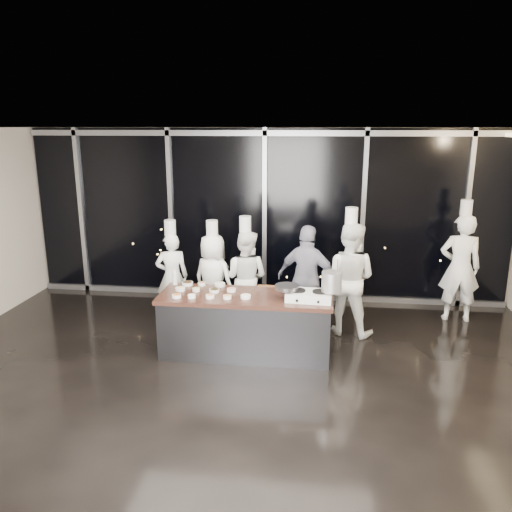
{
  "coord_description": "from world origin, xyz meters",
  "views": [
    {
      "loc": [
        0.99,
        -5.74,
        3.23
      ],
      "look_at": [
        0.11,
        1.2,
        1.4
      ],
      "focal_mm": 35.0,
      "sensor_mm": 36.0,
      "label": 1
    }
  ],
  "objects_px": {
    "demo_counter": "(246,324)",
    "chef_far_left": "(172,275)",
    "chef_left": "(213,279)",
    "chef_right": "(348,278)",
    "chef_side": "(460,267)",
    "chef_center": "(246,277)",
    "stove": "(309,295)",
    "frying_pan": "(286,287)",
    "guest": "(308,279)",
    "stock_pot": "(332,282)"
  },
  "relations": [
    {
      "from": "chef_right",
      "to": "stock_pot",
      "type": "bearing_deg",
      "value": 93.39
    },
    {
      "from": "stock_pot",
      "to": "chef_right",
      "type": "bearing_deg",
      "value": 74.69
    },
    {
      "from": "chef_far_left",
      "to": "chef_side",
      "type": "distance_m",
      "value": 4.85
    },
    {
      "from": "chef_left",
      "to": "chef_center",
      "type": "distance_m",
      "value": 0.54
    },
    {
      "from": "chef_far_left",
      "to": "chef_left",
      "type": "relative_size",
      "value": 0.98
    },
    {
      "from": "demo_counter",
      "to": "chef_side",
      "type": "height_order",
      "value": "chef_side"
    },
    {
      "from": "demo_counter",
      "to": "stock_pot",
      "type": "distance_m",
      "value": 1.41
    },
    {
      "from": "chef_far_left",
      "to": "chef_right",
      "type": "xyz_separation_m",
      "value": [
        2.93,
        -0.24,
        0.14
      ]
    },
    {
      "from": "stock_pot",
      "to": "chef_right",
      "type": "xyz_separation_m",
      "value": [
        0.29,
        1.07,
        -0.27
      ]
    },
    {
      "from": "guest",
      "to": "chef_side",
      "type": "height_order",
      "value": "chef_side"
    },
    {
      "from": "stove",
      "to": "guest",
      "type": "xyz_separation_m",
      "value": [
        -0.04,
        1.07,
        -0.1
      ]
    },
    {
      "from": "chef_far_left",
      "to": "chef_center",
      "type": "height_order",
      "value": "chef_center"
    },
    {
      "from": "demo_counter",
      "to": "frying_pan",
      "type": "distance_m",
      "value": 0.85
    },
    {
      "from": "frying_pan",
      "to": "chef_left",
      "type": "bearing_deg",
      "value": 140.9
    },
    {
      "from": "frying_pan",
      "to": "stock_pot",
      "type": "relative_size",
      "value": 2.11
    },
    {
      "from": "stove",
      "to": "frying_pan",
      "type": "height_order",
      "value": "frying_pan"
    },
    {
      "from": "demo_counter",
      "to": "stove",
      "type": "relative_size",
      "value": 3.83
    },
    {
      "from": "stock_pot",
      "to": "chef_center",
      "type": "distance_m",
      "value": 1.89
    },
    {
      "from": "guest",
      "to": "chef_center",
      "type": "bearing_deg",
      "value": 10.78
    },
    {
      "from": "chef_left",
      "to": "chef_right",
      "type": "xyz_separation_m",
      "value": [
        2.2,
        -0.13,
        0.13
      ]
    },
    {
      "from": "frying_pan",
      "to": "chef_side",
      "type": "bearing_deg",
      "value": 36.8
    },
    {
      "from": "stock_pot",
      "to": "chef_center",
      "type": "xyz_separation_m",
      "value": [
        -1.37,
        1.24,
        -0.37
      ]
    },
    {
      "from": "stove",
      "to": "stock_pot",
      "type": "height_order",
      "value": "stock_pot"
    },
    {
      "from": "chef_center",
      "to": "chef_right",
      "type": "distance_m",
      "value": 1.67
    },
    {
      "from": "frying_pan",
      "to": "chef_side",
      "type": "xyz_separation_m",
      "value": [
        2.8,
        1.84,
        -0.13
      ]
    },
    {
      "from": "stove",
      "to": "guest",
      "type": "relative_size",
      "value": 0.37
    },
    {
      "from": "frying_pan",
      "to": "chef_far_left",
      "type": "distance_m",
      "value": 2.42
    },
    {
      "from": "chef_far_left",
      "to": "chef_side",
      "type": "bearing_deg",
      "value": 169.09
    },
    {
      "from": "chef_right",
      "to": "frying_pan",
      "type": "bearing_deg",
      "value": 67.71
    },
    {
      "from": "demo_counter",
      "to": "chef_left",
      "type": "relative_size",
      "value": 1.4
    },
    {
      "from": "stock_pot",
      "to": "chef_center",
      "type": "height_order",
      "value": "chef_center"
    },
    {
      "from": "chef_side",
      "to": "chef_far_left",
      "type": "bearing_deg",
      "value": 9.18
    },
    {
      "from": "guest",
      "to": "chef_side",
      "type": "bearing_deg",
      "value": -142.73
    },
    {
      "from": "chef_right",
      "to": "chef_side",
      "type": "bearing_deg",
      "value": -138.59
    },
    {
      "from": "demo_counter",
      "to": "chef_far_left",
      "type": "bearing_deg",
      "value": 139.77
    },
    {
      "from": "chef_far_left",
      "to": "demo_counter",
      "type": "bearing_deg",
      "value": 122.41
    },
    {
      "from": "chef_center",
      "to": "chef_far_left",
      "type": "bearing_deg",
      "value": 10.58
    },
    {
      "from": "demo_counter",
      "to": "chef_far_left",
      "type": "xyz_separation_m",
      "value": [
        -1.44,
        1.21,
        0.32
      ]
    },
    {
      "from": "stove",
      "to": "frying_pan",
      "type": "bearing_deg",
      "value": -179.52
    },
    {
      "from": "frying_pan",
      "to": "chef_side",
      "type": "height_order",
      "value": "chef_side"
    },
    {
      "from": "chef_right",
      "to": "chef_side",
      "type": "xyz_separation_m",
      "value": [
        1.88,
        0.79,
        0.03
      ]
    },
    {
      "from": "stove",
      "to": "chef_center",
      "type": "height_order",
      "value": "chef_center"
    },
    {
      "from": "stock_pot",
      "to": "stove",
      "type": "bearing_deg",
      "value": 179.2
    },
    {
      "from": "stock_pot",
      "to": "chef_far_left",
      "type": "bearing_deg",
      "value": 153.51
    },
    {
      "from": "frying_pan",
      "to": "chef_far_left",
      "type": "bearing_deg",
      "value": 150.8
    },
    {
      "from": "chef_left",
      "to": "stock_pot",
      "type": "bearing_deg",
      "value": 170.88
    },
    {
      "from": "chef_right",
      "to": "chef_center",
      "type": "bearing_deg",
      "value": 12.72
    },
    {
      "from": "stock_pot",
      "to": "chef_left",
      "type": "distance_m",
      "value": 2.29
    },
    {
      "from": "demo_counter",
      "to": "chef_center",
      "type": "relative_size",
      "value": 1.35
    },
    {
      "from": "demo_counter",
      "to": "frying_pan",
      "type": "xyz_separation_m",
      "value": [
        0.58,
        -0.08,
        0.61
      ]
    }
  ]
}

